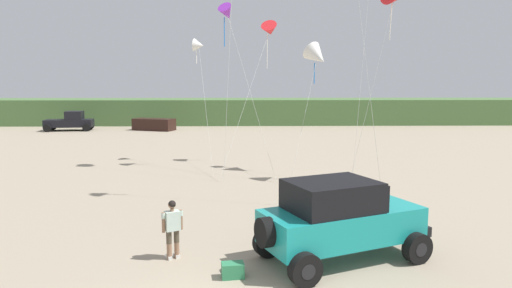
{
  "coord_description": "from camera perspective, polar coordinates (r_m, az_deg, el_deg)",
  "views": [
    {
      "loc": [
        0.59,
        -8.32,
        4.87
      ],
      "look_at": [
        0.88,
        4.75,
        3.1
      ],
      "focal_mm": 31.89,
      "sensor_mm": 36.0,
      "label": 1
    }
  ],
  "objects": [
    {
      "name": "dune_ridge",
      "position": [
        55.2,
        -7.13,
        4.13
      ],
      "size": [
        90.0,
        8.07,
        2.9
      ],
      "primitive_type": "cube",
      "color": "#4C703D",
      "rests_on": "ground_plane"
    },
    {
      "name": "kite_black_sled",
      "position": [
        24.74,
        7.71,
        10.85
      ],
      "size": [
        2.73,
        4.75,
        7.01
      ],
      "color": "white",
      "rests_on": "ground_plane"
    },
    {
      "name": "cooler_box",
      "position": [
        11.86,
        -2.93,
        -15.53
      ],
      "size": [
        0.6,
        0.43,
        0.38
      ],
      "primitive_type": "cube",
      "rotation": [
        0.0,
        0.0,
        0.14
      ],
      "color": "#2D7F51",
      "rests_on": "ground_plane"
    },
    {
      "name": "kite_red_delta",
      "position": [
        28.34,
        -7.2,
        12.15
      ],
      "size": [
        1.55,
        5.41,
        7.53
      ],
      "color": "white",
      "rests_on": "ground_plane"
    },
    {
      "name": "kite_white_parafoil",
      "position": [
        27.87,
        1.73,
        14.07
      ],
      "size": [
        3.32,
        6.34,
        8.57
      ],
      "color": "red",
      "rests_on": "ground_plane"
    },
    {
      "name": "distant_pickup",
      "position": [
        49.87,
        -22.24,
        2.64
      ],
      "size": [
        4.83,
        2.99,
        1.98
      ],
      "color": "black",
      "rests_on": "ground_plane"
    },
    {
      "name": "jeep",
      "position": [
        12.75,
        10.48,
        -9.13
      ],
      "size": [
        5.0,
        3.86,
        2.26
      ],
      "color": "teal",
      "rests_on": "ground_plane"
    },
    {
      "name": "kite_blue_swept",
      "position": [
        26.44,
        -3.67,
        16.06
      ],
      "size": [
        3.09,
        4.81,
        9.34
      ],
      "color": "purple",
      "rests_on": "ground_plane"
    },
    {
      "name": "person_watching",
      "position": [
        12.95,
        -10.44,
        -10.09
      ],
      "size": [
        0.56,
        0.44,
        1.67
      ],
      "color": "#8C664C",
      "rests_on": "ground_plane"
    },
    {
      "name": "distant_sedan",
      "position": [
        47.7,
        -12.67,
        2.41
      ],
      "size": [
        4.53,
        3.03,
        1.2
      ],
      "primitive_type": "cube",
      "rotation": [
        0.0,
        0.0,
        -0.35
      ],
      "color": "black",
      "rests_on": "ground_plane"
    }
  ]
}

